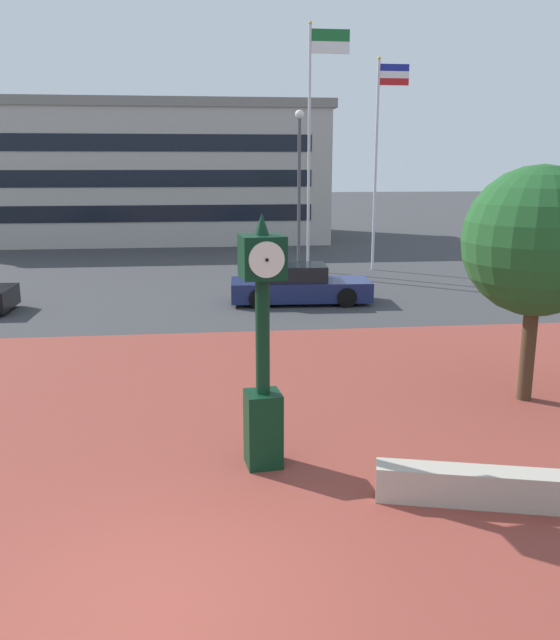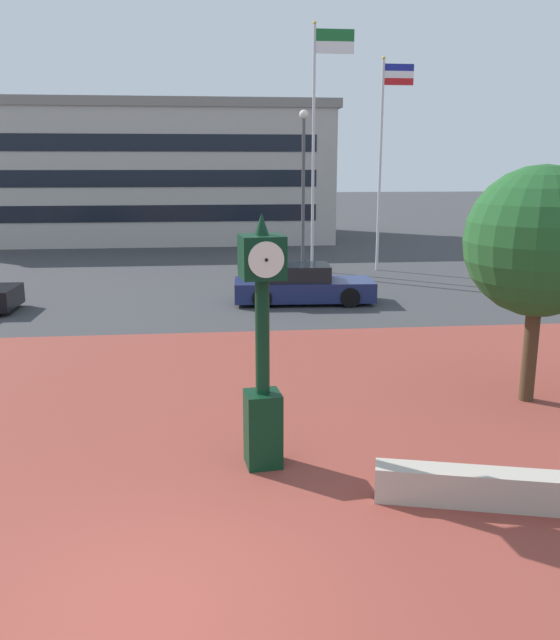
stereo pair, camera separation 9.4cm
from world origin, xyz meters
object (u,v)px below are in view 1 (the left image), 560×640
(civic_building, at_px, (128,172))
(street_lamp_post, at_px, (299,176))
(flagpole_secondary, at_px, (379,152))
(street_clock, at_px, (263,352))
(car_street_mid, at_px, (299,286))
(flagpole_primary, at_px, (313,130))
(plaza_tree, at_px, (543,244))

(civic_building, xyz_separation_m, street_lamp_post, (8.39, -14.74, 0.05))
(flagpole_secondary, relative_size, street_lamp_post, 1.33)
(street_clock, bearing_deg, flagpole_secondary, 64.12)
(flagpole_secondary, bearing_deg, car_street_mid, -123.34)
(street_clock, xyz_separation_m, flagpole_primary, (3.73, 18.43, 4.04))
(car_street_mid, bearing_deg, street_lamp_post, 174.95)
(street_clock, bearing_deg, civic_building, 92.97)
(civic_building, bearing_deg, flagpole_primary, -56.98)
(plaza_tree, xyz_separation_m, flagpole_secondary, (1.01, 16.04, 1.94))
(flagpole_secondary, distance_m, civic_building, 18.34)
(plaza_tree, distance_m, car_street_mid, 10.38)
(street_clock, xyz_separation_m, car_street_mid, (2.25, 11.94, -1.24))
(street_clock, relative_size, flagpole_primary, 0.38)
(car_street_mid, height_order, street_lamp_post, street_lamp_post)
(flagpole_secondary, xyz_separation_m, civic_building, (-11.86, 13.95, -1.00))
(plaza_tree, height_order, car_street_mid, plaza_tree)
(car_street_mid, bearing_deg, flagpole_secondary, 149.61)
(plaza_tree, bearing_deg, flagpole_primary, 96.32)
(plaza_tree, xyz_separation_m, civic_building, (-10.84, 29.99, 0.94))
(street_clock, xyz_separation_m, civic_building, (-5.33, 32.38, 2.17))
(car_street_mid, height_order, flagpole_primary, flagpole_primary)
(plaza_tree, relative_size, car_street_mid, 0.97)
(flagpole_primary, distance_m, flagpole_secondary, 2.92)
(car_street_mid, bearing_deg, civic_building, -156.69)
(plaza_tree, relative_size, flagpole_primary, 0.45)
(car_street_mid, bearing_deg, street_clock, -7.74)
(civic_building, bearing_deg, street_clock, -80.65)
(street_clock, distance_m, civic_building, 32.89)
(flagpole_primary, bearing_deg, street_clock, -101.45)
(car_street_mid, xyz_separation_m, flagpole_secondary, (4.27, 6.49, 4.41))
(street_clock, bearing_deg, street_lamp_post, 73.79)
(street_clock, xyz_separation_m, flagpole_secondary, (6.52, 18.43, 3.17))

